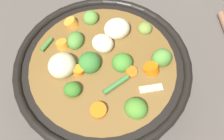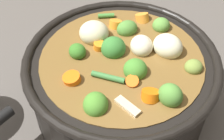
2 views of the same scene
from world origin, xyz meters
name	(u,v)px [view 2 (image 2 of 2)]	position (x,y,z in m)	size (l,w,h in m)	color
ground_plane	(120,101)	(0.00, 0.00, 0.00)	(1.10, 1.10, 0.00)	#514C47
cooking_pot	(121,79)	(0.00, 0.00, 0.06)	(0.33, 0.33, 0.14)	black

